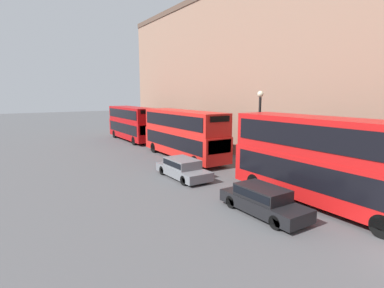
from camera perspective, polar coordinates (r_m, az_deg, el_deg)
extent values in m
cube|color=red|center=(17.01, 23.34, -5.88)|extent=(2.55, 10.47, 2.27)
cube|color=red|center=(16.60, 23.82, 1.21)|extent=(2.50, 10.26, 1.98)
cube|color=black|center=(16.94, 23.40, -4.99)|extent=(2.59, 9.63, 1.27)
cube|color=black|center=(16.59, 23.85, 1.55)|extent=(2.59, 9.63, 1.19)
cylinder|color=black|center=(14.71, 32.58, -13.04)|extent=(0.30, 1.00, 1.00)
cylinder|color=black|center=(18.65, 11.83, -7.10)|extent=(0.30, 1.00, 1.00)
cylinder|color=black|center=(20.24, 16.42, -5.97)|extent=(0.30, 1.00, 1.00)
cube|color=red|center=(27.11, -1.68, 0.25)|extent=(2.55, 10.77, 2.11)
cube|color=red|center=(26.86, -1.70, 4.41)|extent=(2.50, 10.56, 1.83)
cube|color=black|center=(27.07, -1.69, 0.78)|extent=(2.59, 9.91, 1.18)
cube|color=black|center=(26.86, -1.70, 4.61)|extent=(2.59, 9.91, 1.10)
cube|color=black|center=(22.68, 5.29, -0.53)|extent=(2.17, 0.06, 1.06)
cube|color=black|center=(22.41, 5.37, 4.77)|extent=(1.78, 0.06, 0.44)
cylinder|color=black|center=(23.55, 0.73, -3.42)|extent=(0.30, 1.00, 1.00)
cylinder|color=black|center=(24.83, 5.07, -2.78)|extent=(0.30, 1.00, 1.00)
cylinder|color=black|center=(30.04, -7.24, -0.66)|extent=(0.30, 1.00, 1.00)
cylinder|color=black|center=(31.05, -3.49, -0.27)|extent=(0.30, 1.00, 1.00)
cube|color=#B20C0F|center=(38.20, -11.32, 2.76)|extent=(2.55, 10.07, 2.10)
cube|color=#B20C0F|center=(38.03, -11.41, 5.62)|extent=(2.50, 9.87, 1.72)
cube|color=black|center=(38.17, -11.33, 3.14)|extent=(2.59, 9.27, 1.17)
cube|color=black|center=(38.03, -11.42, 5.74)|extent=(2.59, 9.27, 1.03)
cube|color=black|center=(33.57, -8.22, 2.66)|extent=(2.17, 0.06, 1.05)
cube|color=black|center=(33.39, -8.30, 6.07)|extent=(1.78, 0.06, 0.41)
cylinder|color=black|center=(34.74, -10.93, 0.62)|extent=(0.30, 1.00, 1.00)
cylinder|color=black|center=(35.62, -7.57, 0.93)|extent=(0.30, 1.00, 1.00)
cylinder|color=black|center=(41.15, -14.49, 1.86)|extent=(0.30, 1.00, 1.00)
cylinder|color=black|center=(41.89, -11.57, 2.10)|extent=(0.30, 1.00, 1.00)
cube|color=black|center=(15.17, 13.44, -11.16)|extent=(1.75, 4.61, 0.60)
cube|color=black|center=(15.05, 13.21, -8.96)|extent=(1.54, 2.54, 0.57)
cube|color=black|center=(15.04, 13.22, -8.85)|extent=(1.58, 2.41, 0.36)
cylinder|color=black|center=(13.78, 15.68, -14.15)|extent=(0.22, 0.64, 0.64)
cylinder|color=black|center=(14.89, 19.70, -12.54)|extent=(0.22, 0.64, 0.64)
cylinder|color=black|center=(15.73, 7.51, -10.84)|extent=(0.22, 0.64, 0.64)
cylinder|color=black|center=(16.71, 11.59, -9.72)|extent=(0.22, 0.64, 0.64)
cube|color=slate|center=(20.86, -1.71, -5.21)|extent=(1.87, 4.69, 0.58)
cube|color=slate|center=(20.82, -1.89, -3.60)|extent=(1.65, 2.58, 0.58)
cube|color=black|center=(20.81, -1.89, -3.52)|extent=(1.68, 2.45, 0.37)
cylinder|color=black|center=(19.25, -1.52, -6.93)|extent=(0.22, 0.64, 0.64)
cylinder|color=black|center=(20.12, 2.53, -6.21)|extent=(0.22, 0.64, 0.64)
cylinder|color=black|center=(21.78, -5.62, -5.02)|extent=(0.22, 0.64, 0.64)
cylinder|color=black|center=(22.55, -1.87, -4.47)|extent=(0.22, 0.64, 0.64)
cylinder|color=black|center=(22.20, 12.62, 1.52)|extent=(0.18, 0.18, 5.54)
sphere|color=beige|center=(22.00, 12.91, 9.26)|extent=(0.44, 0.44, 0.44)
cylinder|color=#26262D|center=(36.69, -5.50, 1.67)|extent=(0.36, 0.36, 1.57)
sphere|color=tan|center=(36.58, -5.52, 3.06)|extent=(0.22, 0.22, 0.22)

